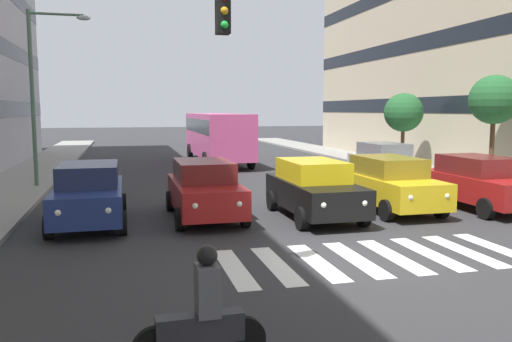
# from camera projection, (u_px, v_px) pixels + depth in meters

# --- Properties ---
(ground_plane) EXTENTS (180.00, 180.00, 0.00)m
(ground_plane) POSITION_uv_depth(u_px,v_px,m) (375.00, 258.00, 11.40)
(ground_plane) COLOR #2D2D30
(crosswalk_markings) EXTENTS (6.75, 2.80, 0.01)m
(crosswalk_markings) POSITION_uv_depth(u_px,v_px,m) (375.00, 257.00, 11.40)
(crosswalk_markings) COLOR silver
(crosswalk_markings) RESTS_ON ground_plane
(car_0) EXTENTS (2.02, 4.44, 1.72)m
(car_0) POSITION_uv_depth(u_px,v_px,m) (480.00, 182.00, 16.95)
(car_0) COLOR maroon
(car_0) RESTS_ON ground_plane
(car_1) EXTENTS (2.02, 4.44, 1.72)m
(car_1) POSITION_uv_depth(u_px,v_px,m) (390.00, 183.00, 16.70)
(car_1) COLOR gold
(car_1) RESTS_ON ground_plane
(car_2) EXTENTS (2.02, 4.44, 1.72)m
(car_2) POSITION_uv_depth(u_px,v_px,m) (314.00, 188.00, 15.57)
(car_2) COLOR black
(car_2) RESTS_ON ground_plane
(car_3) EXTENTS (2.02, 4.44, 1.72)m
(car_3) POSITION_uv_depth(u_px,v_px,m) (204.00, 189.00, 15.47)
(car_3) COLOR maroon
(car_3) RESTS_ON ground_plane
(car_4) EXTENTS (2.02, 4.44, 1.72)m
(car_4) POSITION_uv_depth(u_px,v_px,m) (89.00, 194.00, 14.59)
(car_4) COLOR navy
(car_4) RESTS_ON ground_plane
(car_row2_0) EXTENTS (2.02, 4.44, 1.72)m
(car_row2_0) POSITION_uv_depth(u_px,v_px,m) (385.00, 161.00, 23.78)
(car_row2_0) COLOR #B2B7BC
(car_row2_0) RESTS_ON ground_plane
(bus_behind_traffic) EXTENTS (2.78, 10.50, 3.00)m
(bus_behind_traffic) POSITION_uv_depth(u_px,v_px,m) (217.00, 133.00, 31.54)
(bus_behind_traffic) COLOR #DB5193
(bus_behind_traffic) RESTS_ON ground_plane
(motorcycle_with_rider) EXTENTS (1.70, 0.37, 1.57)m
(motorcycle_with_rider) POSITION_uv_depth(u_px,v_px,m) (203.00, 318.00, 6.47)
(motorcycle_with_rider) COLOR black
(motorcycle_with_rider) RESTS_ON ground_plane
(traffic_light_gantry) EXTENTS (4.50, 0.36, 5.50)m
(traffic_light_gantry) POSITION_uv_depth(u_px,v_px,m) (46.00, 80.00, 8.63)
(traffic_light_gantry) COLOR #AD991E
(traffic_light_gantry) RESTS_ON ground_plane
(street_lamp_right) EXTENTS (2.44, 0.28, 7.03)m
(street_lamp_right) POSITION_uv_depth(u_px,v_px,m) (42.00, 80.00, 20.88)
(street_lamp_right) COLOR #4C6B56
(street_lamp_right) RESTS_ON sidewalk_right
(street_tree_1) EXTENTS (2.08, 2.08, 4.55)m
(street_tree_1) POSITION_uv_depth(u_px,v_px,m) (494.00, 100.00, 21.91)
(street_tree_1) COLOR #513823
(street_tree_1) RESTS_ON sidewalk_left
(street_tree_2) EXTENTS (2.09, 2.09, 3.99)m
(street_tree_2) POSITION_uv_depth(u_px,v_px,m) (404.00, 113.00, 28.05)
(street_tree_2) COLOR #513823
(street_tree_2) RESTS_ON sidewalk_left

